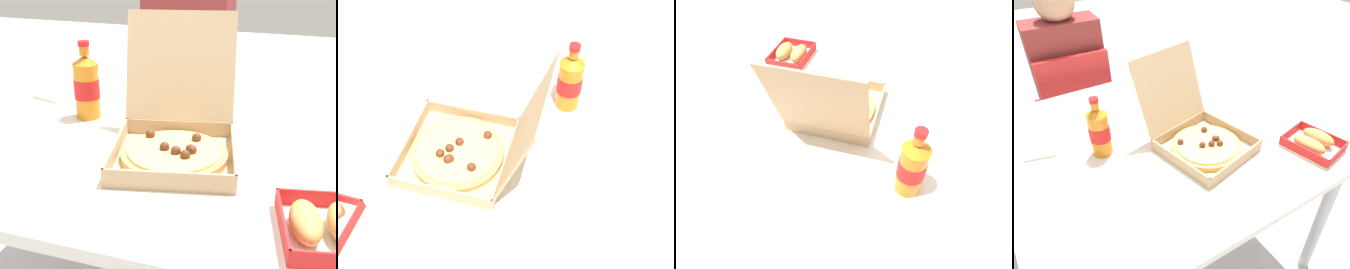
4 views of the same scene
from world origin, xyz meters
The scene contains 6 objects.
ground_plane centered at (0.00, 0.00, 0.00)m, with size 10.00×10.00×0.00m, color #B2B2B7.
dining_table centered at (0.00, 0.00, 0.63)m, with size 1.15×1.05×0.70m.
pizza_box_open centered at (0.08, -0.13, 0.75)m, with size 0.36×0.43×0.31m.
cola_bottle centered at (-0.23, 0.03, 0.80)m, with size 0.07×0.07×0.22m.
paper_menu centered at (0.25, 0.15, 0.70)m, with size 0.21×0.15×0.00m, color white.
napkin_pile centered at (-0.42, 0.16, 0.71)m, with size 0.11×0.11×0.02m, color white.
Camera 2 is at (0.68, 0.28, 1.66)m, focal length 46.78 mm.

